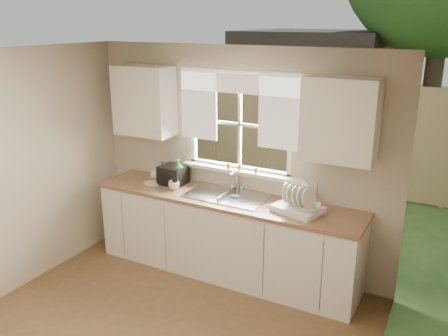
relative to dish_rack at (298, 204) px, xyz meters
The scene contains 19 objects.
room_walls 1.94m from the dish_rack, 115.55° to the right, with size 3.62×4.02×2.50m.
ceiling 2.40m from the dish_rack, 116.41° to the right, with size 3.60×4.00×0.02m, color silver.
window 1.02m from the dish_rack, 158.45° to the left, with size 1.38×0.16×1.06m.
curtains 1.29m from the dish_rack, 161.58° to the left, with size 1.50×0.03×0.81m.
base_cabinets 1.00m from the dish_rack, behind, with size 3.00×0.62×0.87m, color white.
countertop 0.84m from the dish_rack, behind, with size 3.04×0.65×0.04m, color #866043.
upper_cabinet_left 2.17m from the dish_rack, behind, with size 0.70×0.33×0.80m, color white.
upper_cabinet_right 0.93m from the dish_rack, 25.47° to the left, with size 0.70×0.33×0.80m, color white.
wall_outlet 0.33m from the dish_rack, 81.03° to the left, with size 0.08×0.01×0.12m, color beige.
sill_jars 0.84m from the dish_rack, 160.89° to the left, with size 0.38×0.04×0.06m.
sink 0.84m from the dish_rack, behind, with size 0.88×0.52×0.40m.
dish_rack is the anchor object (origin of this frame).
bowl 0.14m from the dish_rack, 21.31° to the right, with size 0.23×0.23×0.06m, color silver.
soap_bottle_a 1.50m from the dish_rack, behind, with size 0.12×0.12×0.32m, color #2E882C.
soap_bottle_b 1.80m from the dish_rack, behind, with size 0.10×0.10×0.21m, color blue.
soap_bottle_c 1.88m from the dish_rack, behind, with size 0.12×0.12×0.15m, color beige.
saucer 1.80m from the dish_rack, behind, with size 0.19×0.19×0.01m, color silver.
cup 1.46m from the dish_rack, behind, with size 0.13×0.13×0.10m, color silver.
black_appliance 1.58m from the dish_rack, behind, with size 0.29×0.26×0.22m, color black.
Camera 1 is at (2.26, -2.56, 2.76)m, focal length 38.00 mm.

